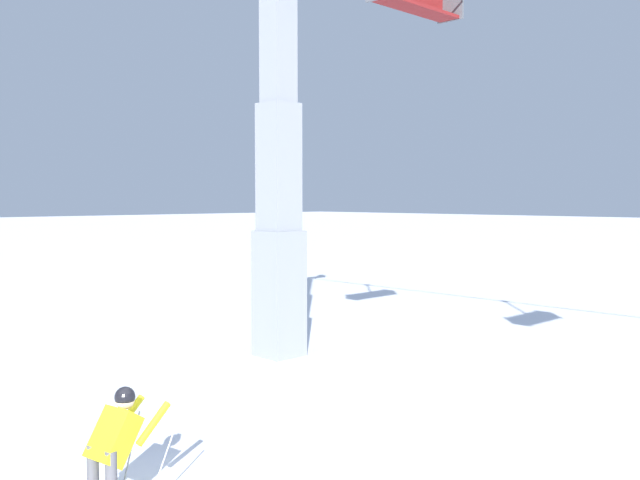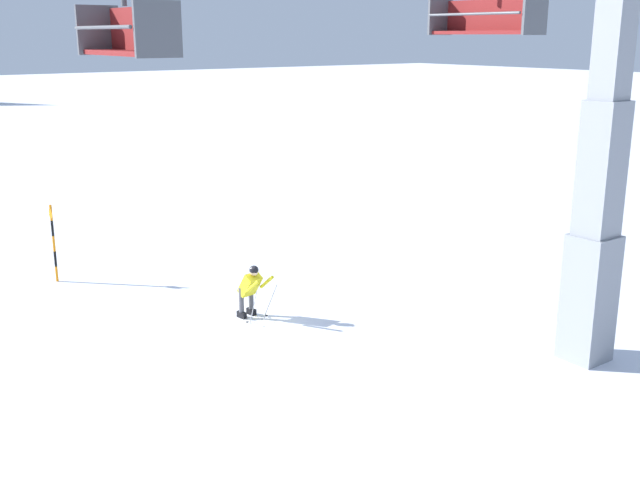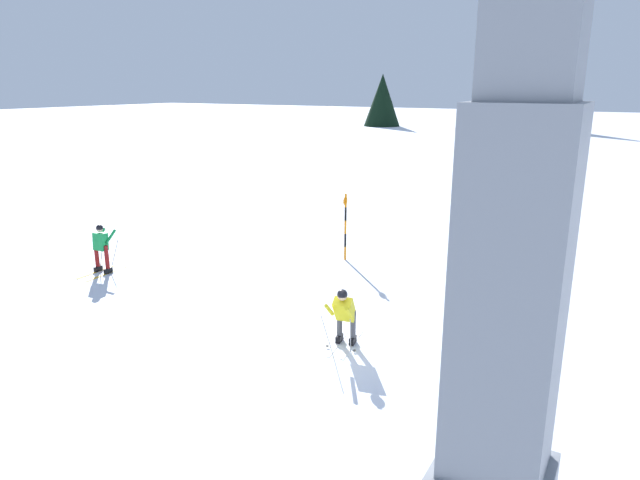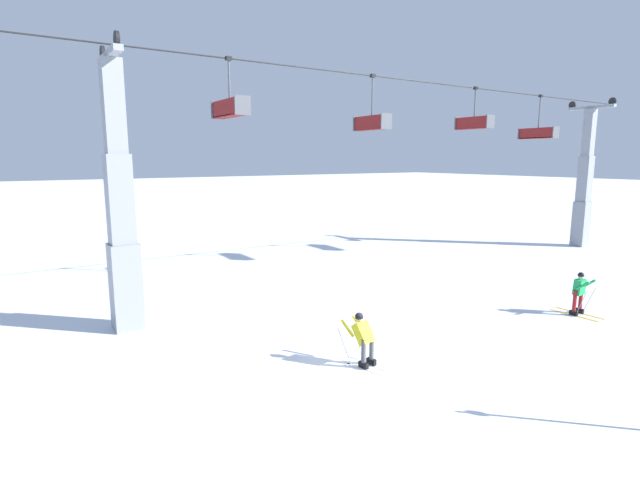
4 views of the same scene
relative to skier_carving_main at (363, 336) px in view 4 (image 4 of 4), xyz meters
The scene contains 10 objects.
ground_plane 0.97m from the skier_carving_main, ahead, with size 260.00×260.00×0.00m, color white.
skier_carving_main is the anchor object (origin of this frame).
lift_tower_near 8.54m from the skier_carving_main, 125.71° to the left, with size 0.89×2.65×9.09m.
lift_tower_far 23.94m from the skier_carving_main, 15.92° to the left, with size 0.81×2.86×9.09m.
haul_cable 13.81m from the skier_carving_main, 35.67° to the left, with size 0.05×0.05×33.54m, color black.
chairlift_seat_nearest 9.22m from the skier_carving_main, 98.05° to the left, with size 0.61×2.15×2.03m.
chairlift_seat_second 10.56m from the skier_carving_main, 49.94° to the left, with size 0.61×1.90×2.28m.
chairlift_seat_middle 15.10m from the skier_carving_main, 28.52° to the left, with size 0.61×1.99×2.03m.
chairlift_seat_fourth 19.59m from the skier_carving_main, 20.51° to the left, with size 0.61×2.15×2.38m.
skier_distant_uphill 9.16m from the skier_carving_main, ahead, with size 0.71×1.75×1.58m.
Camera 4 is at (-8.33, -9.73, 5.56)m, focal length 27.12 mm.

